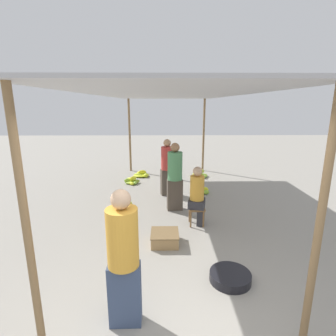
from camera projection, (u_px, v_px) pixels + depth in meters
canopy_post_front_left at (27, 231)px, 2.52m from camera, size 0.08×0.08×2.76m
canopy_post_front_right at (319, 229)px, 2.56m from camera, size 0.08×0.08×2.76m
canopy_post_back_left at (130, 136)px, 10.03m from camera, size 0.08×0.08×2.76m
canopy_post_back_right at (204, 136)px, 10.06m from camera, size 0.08×0.08×2.76m
canopy_tarp at (168, 94)px, 5.96m from camera, size 3.24×8.13×0.04m
vendor_foreground at (123, 258)px, 2.96m from camera, size 0.38×0.36×1.69m
stool at (196, 211)px, 5.66m from camera, size 0.34×0.34×0.40m
vendor_seated at (198, 195)px, 5.58m from camera, size 0.41×0.41×1.30m
basin_black at (230, 277)px, 3.89m from camera, size 0.61×0.61×0.13m
banana_pile_left_0 at (123, 202)px, 6.80m from camera, size 0.49×0.46×0.23m
banana_pile_left_1 at (141, 175)px, 9.51m from camera, size 0.56×0.54×0.23m
banana_pile_left_2 at (132, 181)px, 8.65m from camera, size 0.53×0.48×0.24m
banana_pile_right_0 at (199, 175)px, 9.47m from camera, size 0.58×0.65×0.26m
banana_pile_right_1 at (201, 190)px, 7.76m from camera, size 0.57×0.51×0.22m
crate_near at (165, 238)px, 4.92m from camera, size 0.52×0.52×0.23m
shopper_walking_mid at (167, 166)px, 7.44m from camera, size 0.42×0.42×1.62m
shopper_walking_far at (175, 176)px, 6.34m from camera, size 0.39×0.39×1.68m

